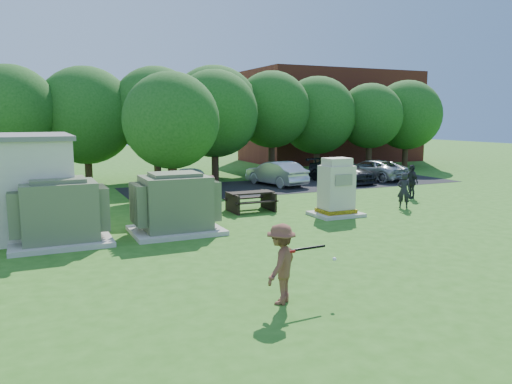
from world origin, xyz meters
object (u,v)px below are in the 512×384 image
transformer_right (175,205)px  person_at_picnic (212,195)px  car_silver_a (276,173)px  person_walking_right (411,182)px  car_dark (341,171)px  picnic_table (251,199)px  person_by_generator (404,191)px  transformer_left (60,213)px  generator_cabinet (336,191)px  car_silver_b (371,170)px  car_white (193,179)px  batter (281,264)px

transformer_right → person_at_picnic: 3.35m
person_at_picnic → car_silver_a: 9.38m
transformer_right → person_at_picnic: (2.22, 2.51, -0.17)m
person_walking_right → car_dark: bearing=-176.3°
picnic_table → person_walking_right: 8.53m
person_by_generator → person_at_picnic: bearing=26.5°
transformer_left → person_by_generator: (14.00, 0.42, -0.20)m
car_silver_a → person_by_generator: bearing=89.6°
transformer_right → generator_cabinet: (6.67, 0.21, 0.05)m
transformer_left → person_by_generator: transformer_left is taller
car_silver_b → car_silver_a: bearing=-15.8°
generator_cabinet → person_at_picnic: bearing=152.7°
transformer_right → person_at_picnic: bearing=48.5°
person_at_picnic → car_silver_a: bearing=26.9°
car_white → picnic_table: bearing=-88.2°
car_silver_a → car_silver_b: (6.70, -0.16, -0.07)m
person_walking_right → car_silver_b: person_walking_right is taller
batter → car_white: batter is taller
transformer_right → person_walking_right: transformer_right is taller
person_at_picnic → person_walking_right: person_walking_right is taller
person_walking_right → car_silver_a: 8.00m
transformer_left → car_silver_a: (12.30, 9.38, -0.26)m
transformer_right → batter: size_ratio=1.75×
batter → car_silver_b: bearing=-173.7°
picnic_table → person_at_picnic: size_ratio=1.19×
batter → person_at_picnic: batter is taller
transformer_right → batter: transformer_right is taller
car_silver_b → batter: bearing=33.3°
generator_cabinet → batter: 9.95m
picnic_table → person_by_generator: person_by_generator is taller
generator_cabinet → batter: generator_cabinet is taller
transformer_left → person_walking_right: bearing=8.4°
car_silver_b → person_at_picnic: bearing=12.7°
transformer_left → person_at_picnic: bearing=22.9°
car_dark → picnic_table: bearing=-154.3°
car_dark → car_silver_b: (2.44, 0.24, -0.05)m
transformer_left → batter: transformer_left is taller
transformer_left → generator_cabinet: bearing=1.2°
transformer_left → car_silver_a: size_ratio=0.70×
car_dark → batter: bearing=-137.8°
person_at_picnic → car_silver_b: person_at_picnic is taller
person_by_generator → car_silver_a: bearing=-38.3°
generator_cabinet → car_silver_b: generator_cabinet is taller
transformer_left → person_by_generator: size_ratio=1.94×
batter → person_by_generator: size_ratio=1.11×
person_at_picnic → car_white: size_ratio=0.44×
transformer_right → generator_cabinet: generator_cabinet is taller
person_at_picnic → generator_cabinet: bearing=-47.5°
car_silver_a → car_dark: bearing=163.5°
generator_cabinet → person_by_generator: bearing=3.2°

